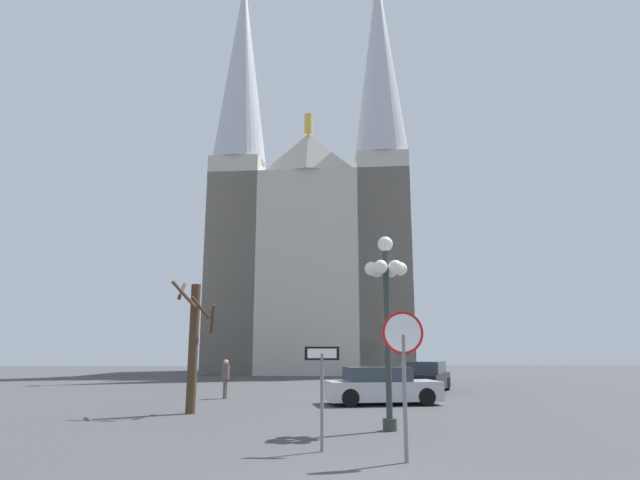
{
  "coord_description": "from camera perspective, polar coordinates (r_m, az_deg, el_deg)",
  "views": [
    {
      "loc": [
        -1.14,
        -7.21,
        2.03
      ],
      "look_at": [
        0.17,
        20.22,
        7.72
      ],
      "focal_mm": 29.6,
      "sensor_mm": 36.0,
      "label": 1
    }
  ],
  "objects": [
    {
      "name": "cathedral",
      "position": [
        47.47,
        -0.83,
        0.15
      ],
      "size": [
        18.39,
        14.21,
        37.7
      ],
      "color": "#BCB5A5",
      "rests_on": "ground"
    },
    {
      "name": "stop_sign",
      "position": [
        10.36,
        9.01,
        -12.09
      ],
      "size": [
        0.81,
        0.12,
        2.75
      ],
      "color": "slate",
      "rests_on": "ground"
    },
    {
      "name": "one_way_arrow_sign",
      "position": [
        11.3,
        0.21,
        -15.0
      ],
      "size": [
        0.73,
        0.1,
        2.08
      ],
      "color": "slate",
      "rests_on": "ground"
    },
    {
      "name": "street_lamp",
      "position": [
        14.25,
        7.19,
        -5.5
      ],
      "size": [
        1.15,
        1.05,
        5.04
      ],
      "color": "#2D3833",
      "rests_on": "ground"
    },
    {
      "name": "bare_tree",
      "position": [
        18.15,
        -13.51,
        -10.66
      ],
      "size": [
        1.54,
        1.53,
        4.27
      ],
      "color": "#473323",
      "rests_on": "ground"
    },
    {
      "name": "parked_car_near_silver",
      "position": [
        20.78,
        6.63,
        -15.45
      ],
      "size": [
        4.36,
        2.24,
        1.37
      ],
      "color": "#B7B7BC",
      "rests_on": "ground"
    },
    {
      "name": "parked_car_far_black",
      "position": [
        27.09,
        11.38,
        -14.35
      ],
      "size": [
        3.35,
        4.56,
        1.44
      ],
      "color": "black",
      "rests_on": "ground"
    },
    {
      "name": "pedestrian_walking",
      "position": [
        23.27,
        -10.17,
        -14.17
      ],
      "size": [
        0.32,
        0.32,
        1.6
      ],
      "color": "#594C47",
      "rests_on": "ground"
    }
  ]
}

